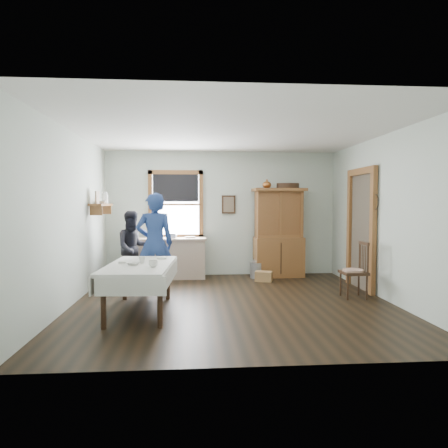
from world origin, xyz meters
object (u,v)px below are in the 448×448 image
at_px(work_counter, 171,258).
at_px(figure_dark, 133,251).
at_px(wicker_basket, 264,276).
at_px(woman_blue, 155,247).
at_px(dining_table, 140,288).
at_px(china_hutch, 279,233).
at_px(pail, 257,270).
at_px(spindle_chair, 354,270).

xyz_separation_m(work_counter, figure_dark, (-0.68, -0.62, 0.24)).
bearing_deg(work_counter, wicker_basket, -15.46).
bearing_deg(woman_blue, dining_table, 77.93).
bearing_deg(dining_table, woman_blue, 85.19).
xyz_separation_m(china_hutch, dining_table, (-2.60, -2.62, -0.60)).
bearing_deg(pail, dining_table, -130.20).
relative_size(work_counter, spindle_chair, 1.58).
relative_size(work_counter, figure_dark, 1.12).
distance_m(china_hutch, figure_dark, 3.07).
bearing_deg(dining_table, spindle_chair, 10.15).
bearing_deg(pail, woman_blue, -146.88).
distance_m(dining_table, figure_dark, 2.06).
distance_m(dining_table, woman_blue, 1.28).
bearing_deg(dining_table, work_counter, 83.61).
distance_m(work_counter, dining_table, 2.63).
bearing_deg(figure_dark, spindle_chair, -42.75).
relative_size(china_hutch, figure_dark, 1.43).
bearing_deg(woman_blue, china_hutch, -157.46).
distance_m(work_counter, wicker_basket, 1.99).
distance_m(dining_table, wicker_basket, 3.07).
distance_m(china_hutch, dining_table, 3.74).
xyz_separation_m(china_hutch, wicker_basket, (-0.41, -0.50, -0.85)).
xyz_separation_m(spindle_chair, wicker_basket, (-1.25, 1.51, -0.37)).
relative_size(dining_table, wicker_basket, 5.22).
xyz_separation_m(dining_table, pail, (2.12, 2.51, -0.19)).
height_order(spindle_chair, woman_blue, woman_blue).
xyz_separation_m(work_counter, woman_blue, (-0.19, -1.43, 0.39)).
height_order(pail, figure_dark, figure_dark).
bearing_deg(woman_blue, pail, -154.14).
bearing_deg(woman_blue, work_counter, -104.96).
relative_size(china_hutch, dining_table, 1.08).
distance_m(pail, figure_dark, 2.61).
height_order(pail, wicker_basket, pail).
bearing_deg(china_hutch, pail, -169.10).
bearing_deg(figure_dark, china_hutch, -11.03).
xyz_separation_m(woman_blue, figure_dark, (-0.49, 0.80, -0.15)).
relative_size(china_hutch, spindle_chair, 2.02).
xyz_separation_m(china_hutch, pail, (-0.48, -0.11, -0.78)).
relative_size(dining_table, figure_dark, 1.33).
relative_size(spindle_chair, wicker_basket, 2.80).
relative_size(work_counter, wicker_basket, 4.42).
height_order(china_hutch, woman_blue, china_hutch).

